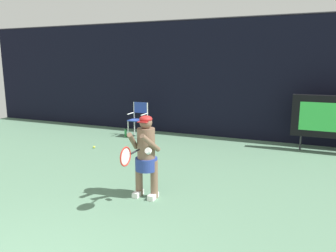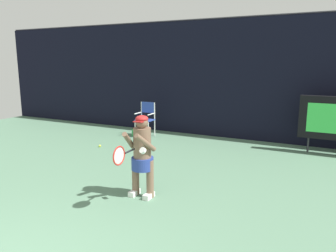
{
  "view_description": "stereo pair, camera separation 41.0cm",
  "coord_description": "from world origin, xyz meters",
  "px_view_note": "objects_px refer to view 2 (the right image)",
  "views": [
    {
      "loc": [
        2.79,
        -1.55,
        2.37
      ],
      "look_at": [
        0.16,
        4.56,
        1.05
      ],
      "focal_mm": 35.17,
      "sensor_mm": 36.0,
      "label": 1
    },
    {
      "loc": [
        3.16,
        -1.38,
        2.37
      ],
      "look_at": [
        0.16,
        4.56,
        1.05
      ],
      "focal_mm": 35.17,
      "sensor_mm": 36.0,
      "label": 2
    }
  ],
  "objects_px": {
    "water_bottle": "(133,132)",
    "tennis_player": "(142,153)",
    "tennis_racket": "(120,155)",
    "tennis_ball_spare": "(100,146)",
    "umpire_chair": "(146,117)"
  },
  "relations": [
    {
      "from": "umpire_chair",
      "to": "tennis_ball_spare",
      "type": "relative_size",
      "value": 15.88
    },
    {
      "from": "water_bottle",
      "to": "tennis_ball_spare",
      "type": "relative_size",
      "value": 3.9
    },
    {
      "from": "umpire_chair",
      "to": "tennis_ball_spare",
      "type": "height_order",
      "value": "umpire_chair"
    },
    {
      "from": "tennis_racket",
      "to": "tennis_ball_spare",
      "type": "xyz_separation_m",
      "value": [
        -2.81,
        3.01,
        -0.88
      ]
    },
    {
      "from": "umpire_chair",
      "to": "tennis_player",
      "type": "distance_m",
      "value": 4.77
    },
    {
      "from": "umpire_chair",
      "to": "tennis_ball_spare",
      "type": "distance_m",
      "value": 1.93
    },
    {
      "from": "water_bottle",
      "to": "tennis_player",
      "type": "bearing_deg",
      "value": -55.08
    },
    {
      "from": "tennis_racket",
      "to": "water_bottle",
      "type": "bearing_deg",
      "value": 134.74
    },
    {
      "from": "tennis_player",
      "to": "tennis_ball_spare",
      "type": "height_order",
      "value": "tennis_player"
    },
    {
      "from": "water_bottle",
      "to": "tennis_ball_spare",
      "type": "xyz_separation_m",
      "value": [
        -0.08,
        -1.57,
        -0.09
      ]
    },
    {
      "from": "umpire_chair",
      "to": "tennis_player",
      "type": "xyz_separation_m",
      "value": [
        2.37,
        -4.14,
        0.17
      ]
    },
    {
      "from": "tennis_player",
      "to": "tennis_ball_spare",
      "type": "relative_size",
      "value": 21.45
    },
    {
      "from": "umpire_chair",
      "to": "tennis_racket",
      "type": "height_order",
      "value": "umpire_chair"
    },
    {
      "from": "umpire_chair",
      "to": "tennis_ball_spare",
      "type": "bearing_deg",
      "value": -104.3
    },
    {
      "from": "water_bottle",
      "to": "tennis_player",
      "type": "distance_m",
      "value": 4.84
    }
  ]
}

